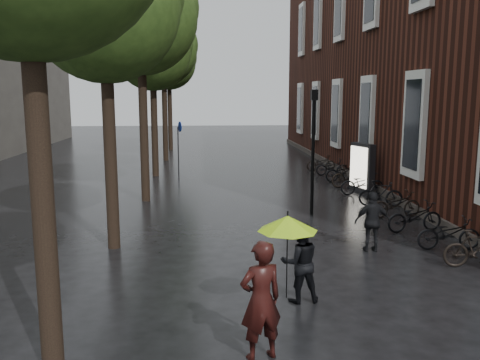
{
  "coord_description": "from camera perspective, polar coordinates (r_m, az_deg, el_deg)",
  "views": [
    {
      "loc": [
        -1.76,
        -6.18,
        4.01
      ],
      "look_at": [
        -0.73,
        7.41,
        1.7
      ],
      "focal_mm": 38.0,
      "sensor_mm": 36.0,
      "label": 1
    }
  ],
  "objects": [
    {
      "name": "cycle_sign",
      "position": [
        24.68,
        -6.86,
        4.4
      ],
      "size": [
        0.14,
        0.49,
        2.72
      ],
      "rotation": [
        0.0,
        0.0,
        0.35
      ],
      "color": "#262628",
      "rests_on": "ground"
    },
    {
      "name": "person_black",
      "position": [
        10.04,
        6.76,
        -9.17
      ],
      "size": [
        0.81,
        0.65,
        1.58
      ],
      "primitive_type": "imported",
      "rotation": [
        0.0,
        0.0,
        3.21
      ],
      "color": "black",
      "rests_on": "ground"
    },
    {
      "name": "pedestrian_walking",
      "position": [
        13.49,
        14.66,
        -4.54
      ],
      "size": [
        0.94,
        0.43,
        1.57
      ],
      "primitive_type": "imported",
      "rotation": [
        0.0,
        0.0,
        3.09
      ],
      "color": "black",
      "rests_on": "ground"
    },
    {
      "name": "parked_bicycles",
      "position": [
        20.05,
        14.33,
        -0.91
      ],
      "size": [
        2.16,
        16.01,
        1.01
      ],
      "color": "black",
      "rests_on": "ground"
    },
    {
      "name": "brick_building",
      "position": [
        28.47,
        21.67,
        12.95
      ],
      "size": [
        10.2,
        33.2,
        12.0
      ],
      "color": "#38160F",
      "rests_on": "ground"
    },
    {
      "name": "street_trees",
      "position": [
        22.32,
        -10.46,
        15.45
      ],
      "size": [
        4.33,
        34.03,
        8.91
      ],
      "color": "black",
      "rests_on": "ground"
    },
    {
      "name": "ad_lightbox",
      "position": [
        21.39,
        13.54,
        1.32
      ],
      "size": [
        0.31,
        1.35,
        2.04
      ],
      "rotation": [
        0.0,
        0.0,
        0.3
      ],
      "color": "black",
      "rests_on": "ground"
    },
    {
      "name": "person_burgundy",
      "position": [
        7.89,
        2.35,
        -13.35
      ],
      "size": [
        0.79,
        0.64,
        1.87
      ],
      "primitive_type": "imported",
      "rotation": [
        0.0,
        0.0,
        3.47
      ],
      "color": "black",
      "rests_on": "ground"
    },
    {
      "name": "lime_umbrella",
      "position": [
        8.67,
        5.36,
        -4.87
      ],
      "size": [
        1.04,
        1.04,
        1.54
      ],
      "rotation": [
        0.0,
        0.0,
        -0.26
      ],
      "color": "black",
      "rests_on": "ground"
    },
    {
      "name": "lamp_post",
      "position": [
        17.05,
        8.22,
        4.51
      ],
      "size": [
        0.21,
        0.21,
        4.16
      ],
      "rotation": [
        0.0,
        0.0,
        0.04
      ],
      "color": "black",
      "rests_on": "ground"
    }
  ]
}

